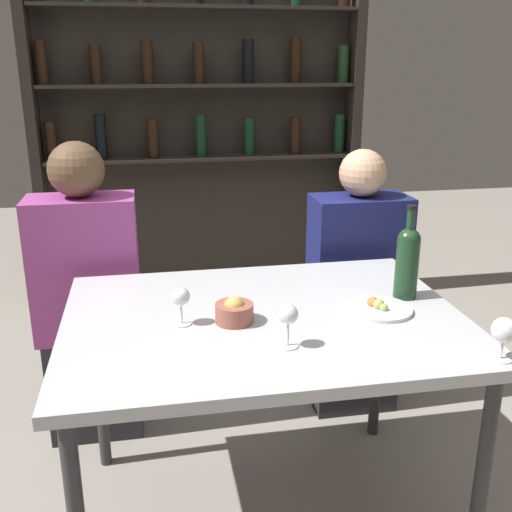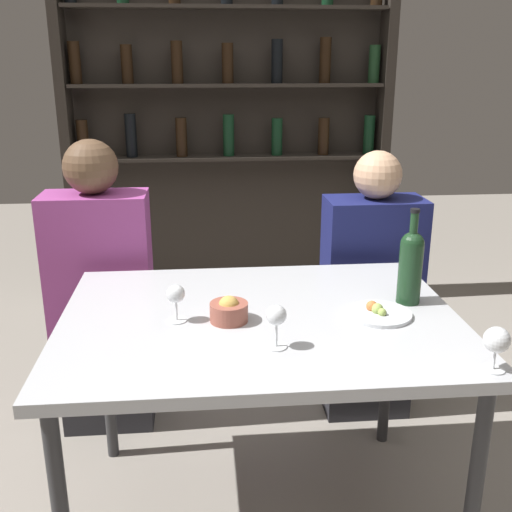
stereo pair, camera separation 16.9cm
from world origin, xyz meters
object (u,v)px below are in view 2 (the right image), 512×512
wine_glass_0 (176,296)px  wine_glass_1 (276,318)px  seated_person_left (102,298)px  seated_person_right (370,296)px  wine_glass_2 (497,341)px  snack_bowl (229,311)px  wine_bottle (411,264)px  food_plate_0 (379,313)px

wine_glass_0 → wine_glass_1: wine_glass_1 is taller
seated_person_left → seated_person_right: size_ratio=1.05×
wine_glass_1 → seated_person_left: size_ratio=0.10×
seated_person_left → wine_glass_1: bearing=-54.4°
wine_glass_2 → wine_glass_1: bearing=161.8°
wine_glass_1 → seated_person_right: bearing=59.1°
wine_glass_0 → wine_glass_2: 0.90m
snack_bowl → seated_person_left: (-0.50, 0.67, -0.22)m
wine_glass_0 → wine_glass_2: bearing=-24.8°
seated_person_left → wine_glass_0: bearing=-62.9°
wine_bottle → seated_person_left: (-1.09, 0.58, -0.31)m
wine_bottle → food_plate_0: 0.20m
wine_glass_0 → wine_bottle: bearing=6.3°
wine_glass_1 → seated_person_right: size_ratio=0.11×
food_plate_0 → wine_glass_2: bearing=-61.8°
wine_bottle → snack_bowl: bearing=-170.7°
wine_glass_2 → snack_bowl: size_ratio=1.03×
food_plate_0 → seated_person_right: bearing=75.6°
wine_glass_0 → wine_glass_1: size_ratio=0.94×
wine_bottle → wine_glass_1: wine_bottle is taller
wine_glass_1 → seated_person_left: 1.09m
seated_person_right → seated_person_left: bearing=180.0°
wine_glass_0 → seated_person_right: 1.07m
snack_bowl → wine_glass_2: bearing=-28.9°
wine_glass_2 → food_plate_0: 0.42m
snack_bowl → seated_person_left: seated_person_left is taller
wine_glass_0 → wine_glass_1: (0.28, -0.20, 0.01)m
wine_glass_0 → seated_person_left: size_ratio=0.10×
wine_bottle → wine_glass_0: wine_bottle is taller
seated_person_left → seated_person_right: seated_person_left is taller
wine_bottle → snack_bowl: 0.61m
wine_bottle → food_plate_0: bearing=-142.3°
wine_glass_1 → snack_bowl: 0.23m
wine_glass_1 → food_plate_0: 0.40m
snack_bowl → seated_person_right: (0.64, 0.67, -0.25)m
wine_glass_0 → wine_glass_2: (0.82, -0.38, -0.00)m
seated_person_left → seated_person_right: bearing=-0.0°
wine_glass_1 → seated_person_right: 1.05m
wine_glass_1 → seated_person_right: seated_person_right is taller
seated_person_right → snack_bowl: bearing=-133.4°
seated_person_right → wine_glass_2: bearing=-88.8°
wine_glass_0 → wine_glass_2: wine_glass_2 is taller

